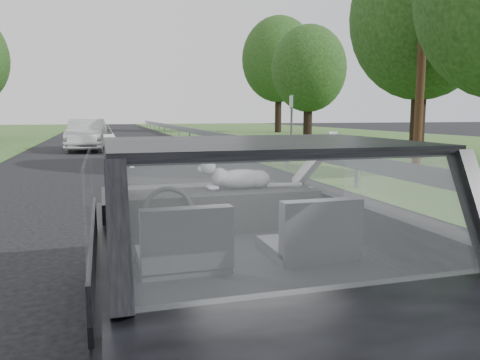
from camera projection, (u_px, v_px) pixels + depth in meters
ground at (238, 351)px, 3.16m from camera, size 140.00×140.00×0.00m
subject_car at (238, 247)px, 3.05m from camera, size 1.80×4.00×1.45m
dashboard at (215, 210)px, 3.63m from camera, size 1.58×0.45×0.30m
driver_seat at (184, 240)px, 2.64m from camera, size 0.50×0.72×0.42m
passenger_seat at (313, 230)px, 2.87m from camera, size 0.50×0.72×0.42m
steering_wheel at (169, 212)px, 3.23m from camera, size 0.36×0.36×0.04m
cat at (241, 178)px, 3.70m from camera, size 0.61×0.20×0.27m
guardrail at (283, 148)px, 13.77m from camera, size 0.05×90.00×0.32m
other_car at (87, 135)px, 20.20m from camera, size 1.88×4.20×1.35m
highway_sign at (291, 123)px, 20.44m from camera, size 0.31×0.95×2.39m
utility_pole at (423, 32)px, 14.17m from camera, size 0.28×0.28×8.07m
tree_1 at (421, 50)px, 16.30m from camera, size 5.95×5.95×7.57m
tree_2 at (308, 86)px, 25.43m from camera, size 5.30×5.30×6.14m
tree_3 at (279, 77)px, 38.76m from camera, size 7.50×7.50×9.23m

